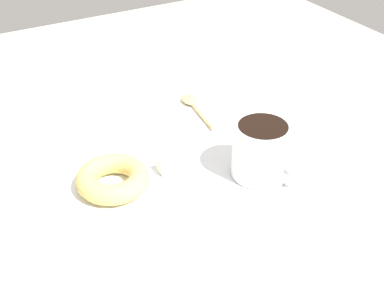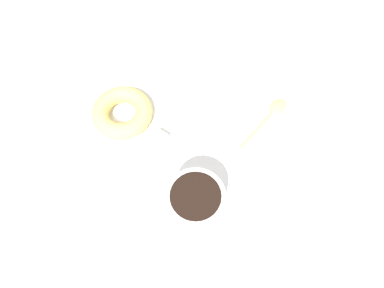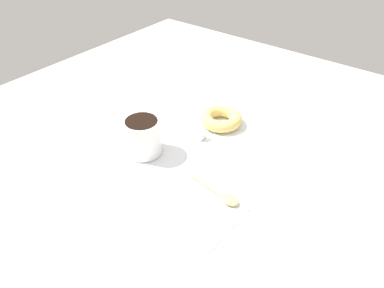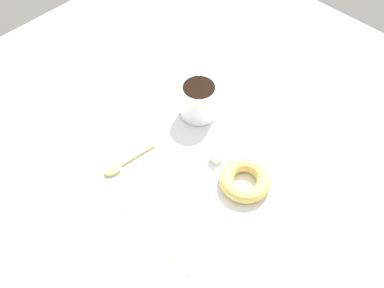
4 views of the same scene
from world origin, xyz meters
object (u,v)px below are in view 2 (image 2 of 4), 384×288
(coffee_cup, at_px, (195,206))
(donut, at_px, (122,113))
(sugar_cube, at_px, (160,139))
(spoon, at_px, (273,113))

(coffee_cup, relative_size, donut, 1.08)
(coffee_cup, xyz_separation_m, donut, (0.07, 0.18, -0.03))
(coffee_cup, xyz_separation_m, sugar_cube, (0.07, 0.11, -0.03))
(donut, bearing_deg, coffee_cup, -110.84)
(spoon, bearing_deg, sugar_cube, 139.64)
(sugar_cube, bearing_deg, spoon, -40.36)
(donut, bearing_deg, spoon, -54.77)
(donut, bearing_deg, sugar_cube, -92.78)
(coffee_cup, height_order, spoon, coffee_cup)
(coffee_cup, distance_m, spoon, 0.21)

